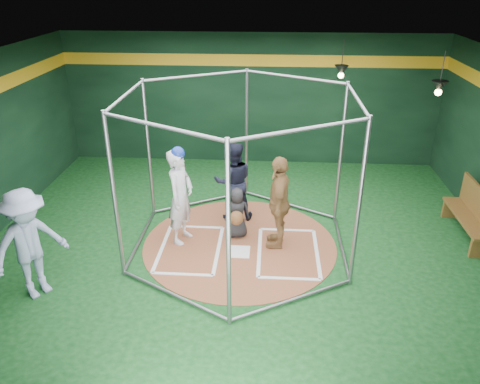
# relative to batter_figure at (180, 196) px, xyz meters

# --- Properties ---
(room_shell) EXTENTS (10.10, 9.10, 3.53)m
(room_shell) POSITION_rel_batter_figure_xyz_m (1.15, -0.08, 0.76)
(room_shell) COLOR #0C3512
(room_shell) RESTS_ON ground
(clay_disc) EXTENTS (3.80, 3.80, 0.01)m
(clay_disc) POSITION_rel_batter_figure_xyz_m (1.15, -0.09, -0.98)
(clay_disc) COLOR brown
(clay_disc) RESTS_ON ground
(home_plate) EXTENTS (0.43, 0.43, 0.01)m
(home_plate) POSITION_rel_batter_figure_xyz_m (1.15, -0.39, -0.97)
(home_plate) COLOR white
(home_plate) RESTS_ON clay_disc
(batter_box_left) EXTENTS (1.17, 1.77, 0.01)m
(batter_box_left) POSITION_rel_batter_figure_xyz_m (0.20, -0.34, -0.97)
(batter_box_left) COLOR white
(batter_box_left) RESTS_ON clay_disc
(batter_box_right) EXTENTS (1.17, 1.77, 0.01)m
(batter_box_right) POSITION_rel_batter_figure_xyz_m (2.10, -0.34, -0.97)
(batter_box_right) COLOR white
(batter_box_right) RESTS_ON clay_disc
(batting_cage) EXTENTS (4.05, 4.67, 3.00)m
(batting_cage) POSITION_rel_batter_figure_xyz_m (1.15, -0.09, 0.51)
(batting_cage) COLOR gray
(batting_cage) RESTS_ON ground
(pendant_lamp_near) EXTENTS (0.34, 0.34, 0.90)m
(pendant_lamp_near) POSITION_rel_batter_figure_xyz_m (3.35, 3.51, 1.75)
(pendant_lamp_near) COLOR black
(pendant_lamp_near) RESTS_ON room_shell
(pendant_lamp_far) EXTENTS (0.34, 0.34, 0.90)m
(pendant_lamp_far) POSITION_rel_batter_figure_xyz_m (5.15, 1.91, 1.75)
(pendant_lamp_far) COLOR black
(pendant_lamp_far) RESTS_ON room_shell
(batter_figure) EXTENTS (0.63, 0.79, 1.97)m
(batter_figure) POSITION_rel_batter_figure_xyz_m (0.00, 0.00, 0.00)
(batter_figure) COLOR silver
(batter_figure) RESTS_ON clay_disc
(visitor_leopard) EXTENTS (0.52, 1.11, 1.84)m
(visitor_leopard) POSITION_rel_batter_figure_xyz_m (1.90, -0.04, -0.06)
(visitor_leopard) COLOR tan
(visitor_leopard) RESTS_ON clay_disc
(catcher_figure) EXTENTS (0.57, 0.61, 1.05)m
(catcher_figure) POSITION_rel_batter_figure_xyz_m (1.08, 0.20, -0.45)
(catcher_figure) COLOR black
(catcher_figure) RESTS_ON clay_disc
(umpire) EXTENTS (0.94, 0.79, 1.72)m
(umpire) POSITION_rel_batter_figure_xyz_m (0.95, 0.99, -0.12)
(umpire) COLOR black
(umpire) RESTS_ON clay_disc
(bystander_blue) EXTENTS (1.30, 1.41, 1.91)m
(bystander_blue) POSITION_rel_batter_figure_xyz_m (-2.10, -1.85, -0.04)
(bystander_blue) COLOR #93A2C3
(bystander_blue) RESTS_ON ground
(dugout_bench) EXTENTS (0.42, 1.79, 1.05)m
(dugout_bench) POSITION_rel_batter_figure_xyz_m (5.78, 0.54, -0.46)
(dugout_bench) COLOR brown
(dugout_bench) RESTS_ON ground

